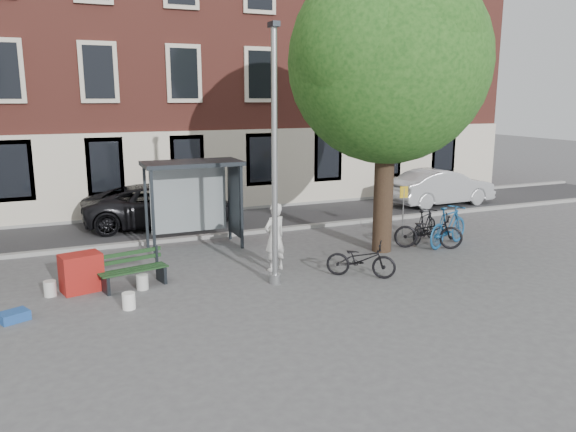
{
  "coord_description": "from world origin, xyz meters",
  "views": [
    {
      "loc": [
        -4.86,
        -12.15,
        4.49
      ],
      "look_at": [
        0.82,
        1.1,
        1.4
      ],
      "focal_mm": 35.0,
      "sensor_mm": 36.0,
      "label": 1
    }
  ],
  "objects_px": {
    "painter": "(275,237)",
    "bike_a": "(428,231)",
    "car_silver": "(441,187)",
    "notice_sign": "(403,202)",
    "bike_d": "(425,226)",
    "bike_b": "(448,226)",
    "red_stand": "(81,273)",
    "bus_shelter": "(205,184)",
    "bike_c": "(361,259)",
    "lamppost": "(275,170)",
    "car_dark": "(160,205)",
    "bench": "(133,271)"
  },
  "relations": [
    {
      "from": "bike_b",
      "to": "bus_shelter",
      "type": "bearing_deg",
      "value": 44.29
    },
    {
      "from": "bike_a",
      "to": "bike_c",
      "type": "relative_size",
      "value": 1.15
    },
    {
      "from": "bench",
      "to": "notice_sign",
      "type": "relative_size",
      "value": 1.02
    },
    {
      "from": "car_dark",
      "to": "bench",
      "type": "bearing_deg",
      "value": 167.7
    },
    {
      "from": "bike_b",
      "to": "car_dark",
      "type": "xyz_separation_m",
      "value": [
        -7.53,
        6.24,
        0.11
      ]
    },
    {
      "from": "bike_b",
      "to": "car_dark",
      "type": "relative_size",
      "value": 0.39
    },
    {
      "from": "red_stand",
      "to": "bus_shelter",
      "type": "bearing_deg",
      "value": 36.87
    },
    {
      "from": "bike_a",
      "to": "bike_d",
      "type": "bearing_deg",
      "value": 0.67
    },
    {
      "from": "bike_b",
      "to": "bike_d",
      "type": "xyz_separation_m",
      "value": [
        -0.35,
        0.69,
        -0.1
      ]
    },
    {
      "from": "car_silver",
      "to": "notice_sign",
      "type": "xyz_separation_m",
      "value": [
        -4.64,
        -3.94,
        0.4
      ]
    },
    {
      "from": "lamppost",
      "to": "bench",
      "type": "distance_m",
      "value": 4.17
    },
    {
      "from": "bus_shelter",
      "to": "notice_sign",
      "type": "bearing_deg",
      "value": -12.65
    },
    {
      "from": "bike_a",
      "to": "bike_d",
      "type": "distance_m",
      "value": 0.78
    },
    {
      "from": "lamppost",
      "to": "bench",
      "type": "xyz_separation_m",
      "value": [
        -3.22,
        1.12,
        -2.4
      ]
    },
    {
      "from": "car_silver",
      "to": "notice_sign",
      "type": "distance_m",
      "value": 6.1
    },
    {
      "from": "lamppost",
      "to": "car_silver",
      "type": "distance_m",
      "value": 12.35
    },
    {
      "from": "bike_a",
      "to": "bus_shelter",
      "type": "bearing_deg",
      "value": 93.66
    },
    {
      "from": "bench",
      "to": "notice_sign",
      "type": "distance_m",
      "value": 8.96
    },
    {
      "from": "car_silver",
      "to": "notice_sign",
      "type": "height_order",
      "value": "notice_sign"
    },
    {
      "from": "lamppost",
      "to": "painter",
      "type": "xyz_separation_m",
      "value": [
        0.4,
        1.0,
        -1.88
      ]
    },
    {
      "from": "bench",
      "to": "bike_d",
      "type": "height_order",
      "value": "bike_d"
    },
    {
      "from": "car_dark",
      "to": "bike_b",
      "type": "bearing_deg",
      "value": -125.55
    },
    {
      "from": "bus_shelter",
      "to": "bike_d",
      "type": "height_order",
      "value": "bus_shelter"
    },
    {
      "from": "bike_b",
      "to": "red_stand",
      "type": "relative_size",
      "value": 2.3
    },
    {
      "from": "bike_c",
      "to": "bike_d",
      "type": "xyz_separation_m",
      "value": [
        3.63,
        2.26,
        0.06
      ]
    },
    {
      "from": "red_stand",
      "to": "bench",
      "type": "bearing_deg",
      "value": -8.2
    },
    {
      "from": "car_dark",
      "to": "bike_a",
      "type": "bearing_deg",
      "value": -128.39
    },
    {
      "from": "bus_shelter",
      "to": "bike_d",
      "type": "relative_size",
      "value": 1.64
    },
    {
      "from": "painter",
      "to": "bike_a",
      "type": "relative_size",
      "value": 0.89
    },
    {
      "from": "painter",
      "to": "bike_b",
      "type": "relative_size",
      "value": 0.87
    },
    {
      "from": "bike_d",
      "to": "lamppost",
      "type": "bearing_deg",
      "value": 77.45
    },
    {
      "from": "bus_shelter",
      "to": "red_stand",
      "type": "bearing_deg",
      "value": -143.13
    },
    {
      "from": "bench",
      "to": "notice_sign",
      "type": "bearing_deg",
      "value": -2.36
    },
    {
      "from": "painter",
      "to": "bike_d",
      "type": "height_order",
      "value": "painter"
    },
    {
      "from": "lamppost",
      "to": "red_stand",
      "type": "xyz_separation_m",
      "value": [
        -4.37,
        1.28,
        -2.33
      ]
    },
    {
      "from": "bus_shelter",
      "to": "bike_c",
      "type": "xyz_separation_m",
      "value": [
        2.79,
        -4.49,
        -1.46
      ]
    },
    {
      "from": "lamppost",
      "to": "painter",
      "type": "height_order",
      "value": "lamppost"
    },
    {
      "from": "painter",
      "to": "car_silver",
      "type": "xyz_separation_m",
      "value": [
        9.8,
        5.66,
        -0.15
      ]
    },
    {
      "from": "bus_shelter",
      "to": "bike_b",
      "type": "xyz_separation_m",
      "value": [
        6.77,
        -2.92,
        -1.29
      ]
    },
    {
      "from": "painter",
      "to": "notice_sign",
      "type": "height_order",
      "value": "painter"
    },
    {
      "from": "bus_shelter",
      "to": "car_silver",
      "type": "bearing_deg",
      "value": 13.29
    },
    {
      "from": "lamppost",
      "to": "bus_shelter",
      "type": "relative_size",
      "value": 2.14
    },
    {
      "from": "bike_a",
      "to": "bike_b",
      "type": "xyz_separation_m",
      "value": [
        0.73,
        -0.01,
        0.09
      ]
    },
    {
      "from": "bike_b",
      "to": "bench",
      "type": "bearing_deg",
      "value": 68.03
    },
    {
      "from": "bike_d",
      "to": "red_stand",
      "type": "xyz_separation_m",
      "value": [
        -10.18,
        -0.59,
        -0.07
      ]
    },
    {
      "from": "bike_d",
      "to": "painter",
      "type": "bearing_deg",
      "value": 68.75
    },
    {
      "from": "painter",
      "to": "bike_c",
      "type": "height_order",
      "value": "painter"
    },
    {
      "from": "bench",
      "to": "red_stand",
      "type": "height_order",
      "value": "red_stand"
    },
    {
      "from": "lamppost",
      "to": "painter",
      "type": "bearing_deg",
      "value": 68.38
    },
    {
      "from": "painter",
      "to": "car_silver",
      "type": "height_order",
      "value": "painter"
    }
  ]
}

